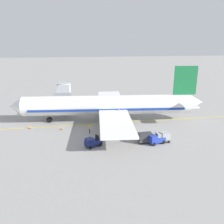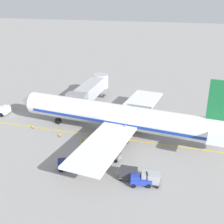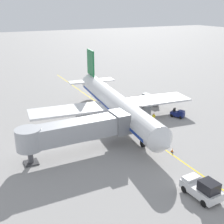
{
  "view_description": "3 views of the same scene",
  "coord_description": "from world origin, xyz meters",
  "px_view_note": "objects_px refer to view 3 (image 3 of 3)",
  "views": [
    {
      "loc": [
        -42.02,
        7.0,
        15.06
      ],
      "look_at": [
        -1.26,
        -0.08,
        2.58
      ],
      "focal_mm": 37.7,
      "sensor_mm": 36.0,
      "label": 1
    },
    {
      "loc": [
        -37.95,
        -9.79,
        20.9
      ],
      "look_at": [
        2.34,
        1.82,
        3.36
      ],
      "focal_mm": 45.41,
      "sensor_mm": 36.0,
      "label": 2
    },
    {
      "loc": [
        23.62,
        43.73,
        19.61
      ],
      "look_at": [
        3.51,
        3.67,
        3.05
      ],
      "focal_mm": 46.46,
      "sensor_mm": 36.0,
      "label": 3
    }
  ],
  "objects_px": {
    "baggage_tug_spare": "(178,114)",
    "safety_cone_nose_left": "(158,133)",
    "jet_bridge": "(75,131)",
    "baggage_tug_trailing": "(146,109)",
    "baggage_tug_lead": "(152,99)",
    "baggage_cart_front": "(153,100)",
    "parked_airliner": "(115,103)",
    "safety_cone_nose_right": "(172,150)",
    "baggage_cart_second_in_train": "(147,97)",
    "pushback_tractor": "(202,189)",
    "ground_crew_wing_walker": "(154,117)"
  },
  "relations": [
    {
      "from": "parked_airliner",
      "to": "jet_bridge",
      "type": "height_order",
      "value": "parked_airliner"
    },
    {
      "from": "parked_airliner",
      "to": "safety_cone_nose_right",
      "type": "relative_size",
      "value": 63.3
    },
    {
      "from": "pushback_tractor",
      "to": "ground_crew_wing_walker",
      "type": "relative_size",
      "value": 2.68
    },
    {
      "from": "baggage_cart_front",
      "to": "parked_airliner",
      "type": "bearing_deg",
      "value": 19.47
    },
    {
      "from": "ground_crew_wing_walker",
      "to": "baggage_tug_lead",
      "type": "bearing_deg",
      "value": -122.4
    },
    {
      "from": "baggage_tug_trailing",
      "to": "baggage_cart_second_in_train",
      "type": "bearing_deg",
      "value": -124.52
    },
    {
      "from": "safety_cone_nose_left",
      "to": "safety_cone_nose_right",
      "type": "distance_m",
      "value": 5.8
    },
    {
      "from": "jet_bridge",
      "to": "ground_crew_wing_walker",
      "type": "bearing_deg",
      "value": -164.16
    },
    {
      "from": "jet_bridge",
      "to": "baggage_cart_front",
      "type": "height_order",
      "value": "jet_bridge"
    },
    {
      "from": "parked_airliner",
      "to": "baggage_cart_front",
      "type": "xyz_separation_m",
      "value": [
        -11.07,
        -3.91,
        -2.24
      ]
    },
    {
      "from": "baggage_tug_spare",
      "to": "baggage_cart_second_in_train",
      "type": "height_order",
      "value": "baggage_tug_spare"
    },
    {
      "from": "baggage_cart_front",
      "to": "safety_cone_nose_left",
      "type": "relative_size",
      "value": 4.95
    },
    {
      "from": "baggage_tug_lead",
      "to": "baggage_tug_trailing",
      "type": "height_order",
      "value": "same"
    },
    {
      "from": "pushback_tractor",
      "to": "ground_crew_wing_walker",
      "type": "bearing_deg",
      "value": -110.47
    },
    {
      "from": "ground_crew_wing_walker",
      "to": "baggage_cart_front",
      "type": "bearing_deg",
      "value": -124.09
    },
    {
      "from": "baggage_tug_lead",
      "to": "baggage_tug_trailing",
      "type": "distance_m",
      "value": 6.66
    },
    {
      "from": "baggage_tug_lead",
      "to": "baggage_cart_second_in_train",
      "type": "relative_size",
      "value": 0.93
    },
    {
      "from": "safety_cone_nose_left",
      "to": "baggage_tug_trailing",
      "type": "bearing_deg",
      "value": -112.59
    },
    {
      "from": "jet_bridge",
      "to": "parked_airliner",
      "type": "bearing_deg",
      "value": -140.46
    },
    {
      "from": "parked_airliner",
      "to": "baggage_cart_front",
      "type": "bearing_deg",
      "value": -160.53
    },
    {
      "from": "baggage_tug_lead",
      "to": "baggage_tug_trailing",
      "type": "relative_size",
      "value": 1.01
    },
    {
      "from": "baggage_tug_spare",
      "to": "safety_cone_nose_left",
      "type": "distance_m",
      "value": 9.29
    },
    {
      "from": "baggage_cart_front",
      "to": "safety_cone_nose_right",
      "type": "xyz_separation_m",
      "value": [
        9.39,
        18.52,
        -0.66
      ]
    },
    {
      "from": "baggage_tug_trailing",
      "to": "baggage_tug_lead",
      "type": "bearing_deg",
      "value": -133.54
    },
    {
      "from": "parked_airliner",
      "to": "baggage_tug_trailing",
      "type": "relative_size",
      "value": 13.75
    },
    {
      "from": "baggage_tug_trailing",
      "to": "ground_crew_wing_walker",
      "type": "relative_size",
      "value": 1.61
    },
    {
      "from": "parked_airliner",
      "to": "pushback_tractor",
      "type": "distance_m",
      "value": 24.57
    },
    {
      "from": "baggage_tug_spare",
      "to": "safety_cone_nose_right",
      "type": "relative_size",
      "value": 4.7
    },
    {
      "from": "baggage_cart_second_in_train",
      "to": "safety_cone_nose_left",
      "type": "relative_size",
      "value": 4.95
    },
    {
      "from": "parked_airliner",
      "to": "baggage_tug_lead",
      "type": "height_order",
      "value": "parked_airliner"
    },
    {
      "from": "jet_bridge",
      "to": "safety_cone_nose_left",
      "type": "height_order",
      "value": "jet_bridge"
    },
    {
      "from": "baggage_cart_front",
      "to": "baggage_tug_trailing",
      "type": "bearing_deg",
      "value": 39.61
    },
    {
      "from": "baggage_cart_front",
      "to": "baggage_cart_second_in_train",
      "type": "bearing_deg",
      "value": -94.46
    },
    {
      "from": "pushback_tractor",
      "to": "baggage_tug_trailing",
      "type": "height_order",
      "value": "pushback_tractor"
    },
    {
      "from": "baggage_tug_lead",
      "to": "safety_cone_nose_left",
      "type": "xyz_separation_m",
      "value": [
        8.6,
        14.48,
        -0.42
      ]
    },
    {
      "from": "parked_airliner",
      "to": "jet_bridge",
      "type": "distance_m",
      "value": 13.83
    },
    {
      "from": "baggage_cart_front",
      "to": "ground_crew_wing_walker",
      "type": "height_order",
      "value": "ground_crew_wing_walker"
    },
    {
      "from": "baggage_tug_trailing",
      "to": "safety_cone_nose_left",
      "type": "bearing_deg",
      "value": 67.41
    },
    {
      "from": "parked_airliner",
      "to": "baggage_tug_spare",
      "type": "bearing_deg",
      "value": 159.38
    },
    {
      "from": "jet_bridge",
      "to": "safety_cone_nose_left",
      "type": "xyz_separation_m",
      "value": [
        -13.79,
        0.19,
        -3.17
      ]
    },
    {
      "from": "baggage_tug_spare",
      "to": "safety_cone_nose_left",
      "type": "bearing_deg",
      "value": 31.37
    },
    {
      "from": "parked_airliner",
      "to": "jet_bridge",
      "type": "xyz_separation_m",
      "value": [
        10.66,
        8.8,
        0.27
      ]
    },
    {
      "from": "jet_bridge",
      "to": "safety_cone_nose_right",
      "type": "xyz_separation_m",
      "value": [
        -12.33,
        5.8,
        -3.17
      ]
    },
    {
      "from": "parked_airliner",
      "to": "baggage_tug_spare",
      "type": "relative_size",
      "value": 13.47
    },
    {
      "from": "ground_crew_wing_walker",
      "to": "pushback_tractor",
      "type": "bearing_deg",
      "value": 69.53
    },
    {
      "from": "jet_bridge",
      "to": "ground_crew_wing_walker",
      "type": "xyz_separation_m",
      "value": [
        -16.24,
        -4.61,
        -2.5
      ]
    },
    {
      "from": "baggage_tug_lead",
      "to": "ground_crew_wing_walker",
      "type": "bearing_deg",
      "value": 57.6
    },
    {
      "from": "baggage_tug_lead",
      "to": "baggage_tug_spare",
      "type": "relative_size",
      "value": 0.98
    },
    {
      "from": "baggage_tug_trailing",
      "to": "baggage_tug_spare",
      "type": "relative_size",
      "value": 0.98
    },
    {
      "from": "jet_bridge",
      "to": "baggage_tug_spare",
      "type": "height_order",
      "value": "jet_bridge"
    }
  ]
}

